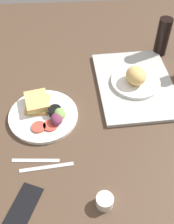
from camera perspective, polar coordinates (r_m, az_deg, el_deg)
The scene contains 9 objects.
ground_plane at distance 114.81cm, azimuth -1.56°, elevation -1.14°, with size 190.00×150.00×3.00cm, color #4C3828.
serving_tray at distance 127.09cm, azimuth 9.81°, elevation 5.60°, with size 45.00×33.00×1.60cm, color #B2B2AD.
bread_plate_near at distance 124.50cm, azimuth 9.94°, elevation 6.76°, with size 21.72×21.72×8.47cm.
plate_with_salad at distance 113.18cm, azimuth -8.74°, elevation -0.33°, with size 27.79×27.79×5.40cm.
soda_bottle at distance 143.56cm, azimuth 15.20°, elevation 14.59°, with size 6.40×6.40×18.86cm, color black.
espresso_cup at distance 91.95cm, azimuth 3.63°, elevation -17.74°, with size 5.60×5.60×4.00cm, color silver.
fork at distance 102.38cm, azimuth -10.46°, elevation -9.69°, with size 17.00×1.40×0.50cm, color #B7B7BC.
knife at distance 100.32cm, azimuth -8.26°, elevation -11.08°, with size 19.00×1.40×0.50cm, color #B7B7BC.
cell_phone at distance 95.12cm, azimuth -12.77°, elevation -18.10°, with size 14.40×7.20×0.80cm, color black.
Camera 1 is at (74.21, -1.52, 86.09)cm, focal length 44.75 mm.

